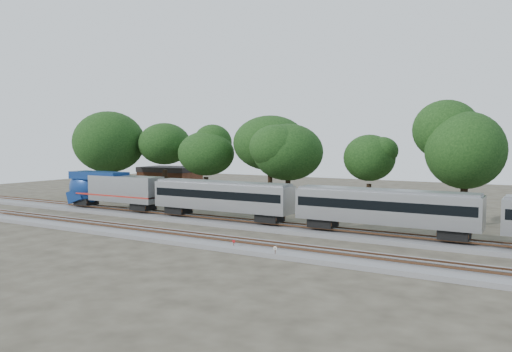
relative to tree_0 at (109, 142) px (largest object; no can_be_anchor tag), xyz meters
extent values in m
plane|color=#383328|center=(36.93, -17.13, -9.45)|extent=(160.00, 160.00, 0.00)
cube|color=slate|center=(36.93, -11.13, -9.25)|extent=(160.00, 5.00, 0.40)
cube|color=brown|center=(36.93, -11.85, -8.79)|extent=(160.00, 0.08, 0.15)
cube|color=brown|center=(36.93, -10.41, -8.79)|extent=(160.00, 0.08, 0.15)
cube|color=slate|center=(36.93, -21.13, -9.25)|extent=(160.00, 5.00, 0.40)
cube|color=brown|center=(36.93, -21.85, -8.79)|extent=(160.00, 0.08, 0.15)
cube|color=brown|center=(36.93, -20.41, -8.79)|extent=(160.00, 0.08, 0.15)
cube|color=#AAACB1|center=(14.78, -11.13, -6.11)|extent=(10.81, 3.06, 3.37)
ellipsoid|color=navy|center=(7.02, -11.13, -6.37)|extent=(5.51, 3.18, 4.69)
cube|color=navy|center=(9.78, -11.13, -4.53)|extent=(8.67, 3.00, 1.02)
cube|color=black|center=(7.53, -11.13, -5.35)|extent=(0.46, 2.35, 1.34)
cube|color=#B0241B|center=(13.55, -11.13, -6.98)|extent=(13.26, 3.10, 0.18)
cube|color=black|center=(7.18, -11.13, -8.26)|extent=(2.65, 2.24, 0.92)
cube|color=black|center=(17.89, -11.13, -8.26)|extent=(2.65, 2.24, 0.92)
cube|color=#AAACB1|center=(30.16, -11.13, -6.27)|extent=(17.75, 3.06, 3.06)
cube|color=black|center=(30.16, -11.13, -5.96)|extent=(17.14, 3.11, 0.92)
cube|color=gray|center=(30.16, -11.13, -4.69)|extent=(17.34, 2.45, 0.36)
cube|color=black|center=(23.74, -11.13, -8.26)|extent=(2.65, 2.24, 0.92)
cube|color=black|center=(36.59, -11.13, -8.26)|extent=(2.65, 2.24, 0.92)
cube|color=#AAACB1|center=(49.33, -11.13, -6.27)|extent=(17.75, 3.06, 3.06)
cube|color=black|center=(49.33, -11.13, -5.96)|extent=(17.14, 3.11, 0.92)
cube|color=gray|center=(49.33, -11.13, -4.69)|extent=(17.34, 2.45, 0.36)
cube|color=black|center=(42.90, -11.13, -8.26)|extent=(2.65, 2.24, 0.92)
cube|color=black|center=(55.75, -11.13, -8.26)|extent=(2.65, 2.24, 0.92)
cylinder|color=#512D19|center=(39.27, -22.53, -9.02)|extent=(0.06, 0.06, 0.84)
cylinder|color=#AD0C15|center=(39.27, -22.53, -8.65)|extent=(0.30, 0.07, 0.30)
cylinder|color=#512D19|center=(43.92, -23.47, -8.98)|extent=(0.06, 0.06, 0.93)
cylinder|color=silver|center=(43.92, -23.47, -8.57)|extent=(0.33, 0.05, 0.33)
cube|color=#512D19|center=(44.90, -23.15, -9.30)|extent=(0.55, 0.39, 0.30)
cube|color=brown|center=(2.34, 12.54, -7.45)|extent=(10.55, 7.84, 3.98)
cube|color=black|center=(2.34, 12.54, -5.02)|extent=(10.76, 8.06, 0.90)
cylinder|color=black|center=(0.00, 0.00, -6.90)|extent=(0.70, 0.70, 5.10)
ellipsoid|color=black|center=(0.00, 0.00, 0.02)|extent=(9.61, 9.61, 8.17)
cylinder|color=black|center=(8.95, 3.50, -6.98)|extent=(0.70, 0.70, 4.94)
ellipsoid|color=black|center=(8.95, 3.50, -0.27)|extent=(9.31, 9.31, 7.92)
cylinder|color=black|center=(18.16, 2.22, -7.36)|extent=(0.70, 0.70, 4.17)
ellipsoid|color=black|center=(18.16, 2.22, -1.71)|extent=(7.85, 7.85, 6.68)
cylinder|color=black|center=(28.46, 3.68, -6.93)|extent=(0.70, 0.70, 5.03)
ellipsoid|color=black|center=(28.46, 3.68, -0.11)|extent=(9.48, 9.48, 8.06)
cylinder|color=black|center=(32.56, 1.25, -7.26)|extent=(0.70, 0.70, 4.37)
ellipsoid|color=black|center=(32.56, 1.25, -1.33)|extent=(8.25, 8.25, 7.01)
cylinder|color=black|center=(42.63, 4.86, -7.45)|extent=(0.70, 0.70, 4.00)
ellipsoid|color=black|center=(42.63, 4.86, -2.02)|extent=(7.54, 7.54, 6.41)
cylinder|color=black|center=(54.84, 0.97, -7.13)|extent=(0.70, 0.70, 4.63)
ellipsoid|color=black|center=(54.84, 0.97, -0.86)|extent=(8.72, 8.72, 7.41)
camera|label=1|loc=(62.96, -58.86, 0.15)|focal=35.00mm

